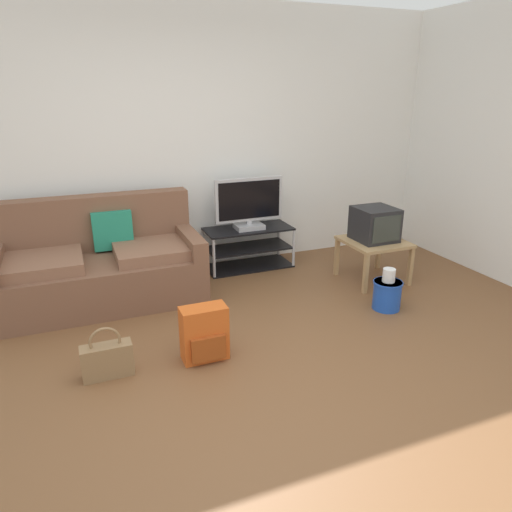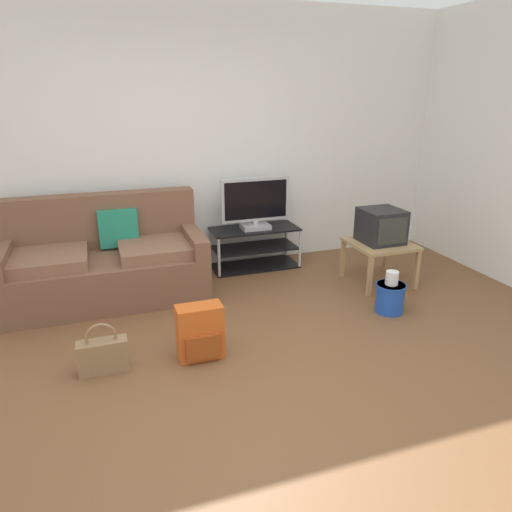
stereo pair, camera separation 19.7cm
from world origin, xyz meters
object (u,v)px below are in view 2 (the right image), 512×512
(couch, at_px, (105,262))
(handbag, at_px, (103,355))
(flat_tv, at_px, (255,204))
(tv_stand, at_px, (255,248))
(crt_tv, at_px, (381,226))
(side_table, at_px, (380,248))
(cleaning_bucket, at_px, (390,295))
(backpack, at_px, (200,332))

(couch, bearing_deg, handbag, -93.49)
(couch, distance_m, flat_tv, 1.64)
(tv_stand, xyz_separation_m, crt_tv, (1.04, -0.82, 0.37))
(side_table, bearing_deg, cleaning_bucket, -113.96)
(handbag, bearing_deg, backpack, -2.48)
(side_table, bearing_deg, couch, 168.20)
(tv_stand, height_order, backpack, tv_stand)
(side_table, bearing_deg, tv_stand, 141.25)
(flat_tv, distance_m, side_table, 1.36)
(side_table, height_order, backpack, side_table)
(backpack, distance_m, handbag, 0.68)
(flat_tv, distance_m, backpack, 1.96)
(crt_tv, height_order, handbag, crt_tv)
(flat_tv, xyz_separation_m, crt_tv, (1.04, -0.80, -0.12))
(tv_stand, height_order, handbag, tv_stand)
(couch, bearing_deg, side_table, -11.80)
(flat_tv, xyz_separation_m, side_table, (1.04, -0.81, -0.34))
(flat_tv, bearing_deg, crt_tv, -37.43)
(tv_stand, height_order, crt_tv, crt_tv)
(tv_stand, relative_size, side_table, 1.61)
(side_table, bearing_deg, backpack, -158.10)
(couch, xyz_separation_m, crt_tv, (2.61, -0.53, 0.26))
(couch, distance_m, crt_tv, 2.68)
(side_table, relative_size, backpack, 1.43)
(side_table, xyz_separation_m, backpack, (-2.01, -0.81, -0.17))
(side_table, distance_m, handbag, 2.81)
(couch, distance_m, tv_stand, 1.60)
(side_table, bearing_deg, flat_tv, 142.01)
(couch, relative_size, flat_tv, 2.43)
(couch, height_order, crt_tv, couch)
(side_table, xyz_separation_m, crt_tv, (-0.00, 0.02, 0.22))
(crt_tv, bearing_deg, flat_tv, 142.57)
(handbag, distance_m, cleaning_bucket, 2.43)
(couch, xyz_separation_m, side_table, (2.61, -0.55, 0.03))
(couch, relative_size, handbag, 4.85)
(tv_stand, xyz_separation_m, handbag, (-1.66, -1.61, -0.09))
(handbag, xyz_separation_m, cleaning_bucket, (2.42, 0.16, 0.02))
(tv_stand, distance_m, backpack, 1.91)
(couch, distance_m, handbag, 1.34)
(couch, relative_size, backpack, 4.42)
(tv_stand, xyz_separation_m, backpack, (-0.98, -1.64, -0.02))
(backpack, distance_m, cleaning_bucket, 1.75)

